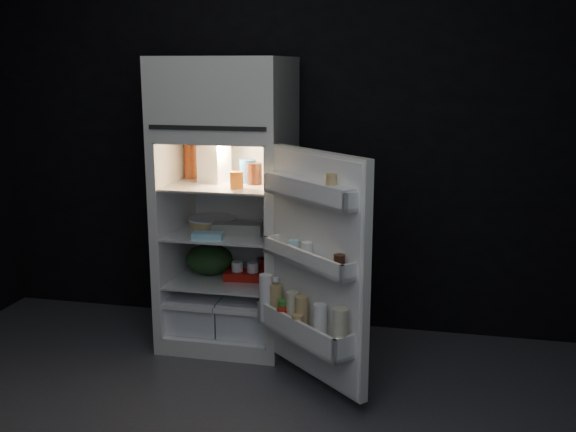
% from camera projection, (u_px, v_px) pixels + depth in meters
% --- Properties ---
extents(wall_back, '(4.00, 0.00, 2.70)m').
position_uv_depth(wall_back, '(279.00, 125.00, 4.40)').
color(wall_back, black).
rests_on(wall_back, ground).
extents(refrigerator, '(0.76, 0.71, 1.78)m').
position_uv_depth(refrigerator, '(229.00, 193.00, 4.18)').
color(refrigerator, white).
rests_on(refrigerator, ground).
extents(fridge_door, '(0.66, 0.63, 1.22)m').
position_uv_depth(fridge_door, '(313.00, 272.00, 3.50)').
color(fridge_door, white).
rests_on(fridge_door, ground).
extents(milk_jug, '(0.19, 0.19, 0.24)m').
position_uv_depth(milk_jug, '(214.00, 163.00, 4.13)').
color(milk_jug, white).
rests_on(milk_jug, refrigerator).
extents(mayo_jar, '(0.11, 0.11, 0.14)m').
position_uv_depth(mayo_jar, '(248.00, 171.00, 4.12)').
color(mayo_jar, '#205EB2').
rests_on(mayo_jar, refrigerator).
extents(jam_jar, '(0.11, 0.11, 0.13)m').
position_uv_depth(jam_jar, '(254.00, 174.00, 4.06)').
color(jam_jar, black).
rests_on(jam_jar, refrigerator).
extents(amber_bottle, '(0.08, 0.08, 0.22)m').
position_uv_depth(amber_bottle, '(190.00, 161.00, 4.27)').
color(amber_bottle, '#AE451B').
rests_on(amber_bottle, refrigerator).
extents(small_carton, '(0.09, 0.08, 0.10)m').
position_uv_depth(small_carton, '(237.00, 180.00, 3.92)').
color(small_carton, orange).
rests_on(small_carton, refrigerator).
extents(egg_carton, '(0.31, 0.14, 0.07)m').
position_uv_depth(egg_carton, '(237.00, 229.00, 4.08)').
color(egg_carton, gray).
rests_on(egg_carton, refrigerator).
extents(pie, '(0.36, 0.36, 0.04)m').
position_uv_depth(pie, '(212.00, 222.00, 4.32)').
color(pie, tan).
rests_on(pie, refrigerator).
extents(flat_package, '(0.19, 0.11, 0.04)m').
position_uv_depth(flat_package, '(208.00, 236.00, 3.98)').
color(flat_package, '#8FCCDD').
rests_on(flat_package, refrigerator).
extents(wrapped_pkg, '(0.14, 0.13, 0.05)m').
position_uv_depth(wrapped_pkg, '(273.00, 222.00, 4.31)').
color(wrapped_pkg, beige).
rests_on(wrapped_pkg, refrigerator).
extents(produce_bag, '(0.37, 0.34, 0.20)m').
position_uv_depth(produce_bag, '(210.00, 259.00, 4.28)').
color(produce_bag, '#193815').
rests_on(produce_bag, refrigerator).
extents(yogurt_tray, '(0.28, 0.16, 0.05)m').
position_uv_depth(yogurt_tray, '(247.00, 275.00, 4.19)').
color(yogurt_tray, '#AA160E').
rests_on(yogurt_tray, refrigerator).
extents(small_can_red, '(0.09, 0.09, 0.09)m').
position_uv_depth(small_can_red, '(265.00, 265.00, 4.33)').
color(small_can_red, '#AA160E').
rests_on(small_can_red, refrigerator).
extents(small_can_silver, '(0.08, 0.08, 0.09)m').
position_uv_depth(small_can_silver, '(262.00, 264.00, 4.35)').
color(small_can_silver, silver).
rests_on(small_can_silver, refrigerator).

